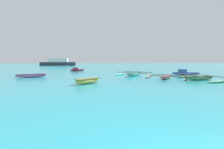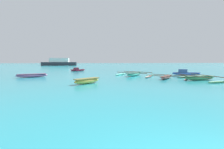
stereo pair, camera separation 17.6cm
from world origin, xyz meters
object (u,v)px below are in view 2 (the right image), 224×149
(moored_boat_1, at_px, (186,73))
(moored_boat_6, at_px, (87,81))
(moored_boat_0, at_px, (78,70))
(moored_boat_4, at_px, (32,75))
(moored_boat_3, at_px, (200,78))
(moored_boat_5, at_px, (134,74))
(distant_ferry, at_px, (59,62))
(moored_boat_2, at_px, (166,77))

(moored_boat_1, bearing_deg, moored_boat_6, -141.95)
(moored_boat_0, relative_size, moored_boat_4, 0.82)
(moored_boat_0, xyz_separation_m, moored_boat_3, (14.16, -15.00, -0.01))
(moored_boat_1, bearing_deg, moored_boat_3, -96.06)
(moored_boat_1, relative_size, moored_boat_3, 0.82)
(moored_boat_1, distance_m, moored_boat_6, 14.72)
(moored_boat_3, bearing_deg, moored_boat_1, 64.49)
(moored_boat_3, distance_m, moored_boat_6, 11.58)
(moored_boat_5, relative_size, distant_ferry, 0.38)
(moored_boat_2, xyz_separation_m, distant_ferry, (-22.71, 48.56, 1.07))
(moored_boat_1, relative_size, moored_boat_4, 1.09)
(moored_boat_1, relative_size, distant_ferry, 0.28)
(moored_boat_4, bearing_deg, moored_boat_0, 51.58)
(moored_boat_6, bearing_deg, moored_boat_0, 60.30)
(moored_boat_2, height_order, moored_boat_5, moored_boat_5)
(moored_boat_3, relative_size, moored_boat_4, 1.32)
(moored_boat_0, distance_m, distant_ferry, 37.02)
(moored_boat_0, xyz_separation_m, distant_ferry, (-11.38, 35.21, 1.00))
(moored_boat_2, distance_m, moored_boat_5, 4.45)
(moored_boat_2, xyz_separation_m, moored_boat_3, (2.83, -1.65, 0.06))
(moored_boat_3, distance_m, moored_boat_5, 7.59)
(moored_boat_0, xyz_separation_m, moored_boat_5, (8.57, -9.86, -0.01))
(moored_boat_1, relative_size, moored_boat_2, 0.81)
(moored_boat_4, bearing_deg, moored_boat_5, -14.01)
(moored_boat_1, bearing_deg, distant_ferry, 133.95)
(moored_boat_4, xyz_separation_m, moored_boat_5, (12.87, 0.34, -0.01))
(moored_boat_2, height_order, distant_ferry, distant_ferry)
(moored_boat_2, relative_size, moored_boat_5, 0.90)
(moored_boat_0, bearing_deg, moored_boat_6, -114.69)
(moored_boat_3, xyz_separation_m, moored_boat_4, (-18.46, 4.80, 0.00))
(moored_boat_0, xyz_separation_m, moored_boat_4, (-4.31, -10.20, -0.01))
(moored_boat_0, distance_m, moored_boat_5, 13.06)
(moored_boat_0, bearing_deg, moored_boat_5, -82.98)
(moored_boat_5, bearing_deg, distant_ferry, 65.38)
(moored_boat_6, xyz_separation_m, distant_ferry, (-14.01, 51.30, 0.98))
(moored_boat_4, height_order, distant_ferry, distant_ferry)
(moored_boat_0, distance_m, moored_boat_3, 20.62)
(moored_boat_6, bearing_deg, moored_boat_1, -13.62)
(moored_boat_2, relative_size, distant_ferry, 0.34)
(moored_boat_1, bearing_deg, moored_boat_5, -166.73)
(moored_boat_6, distance_m, distant_ferry, 53.18)
(moored_boat_4, height_order, moored_boat_5, moored_boat_5)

